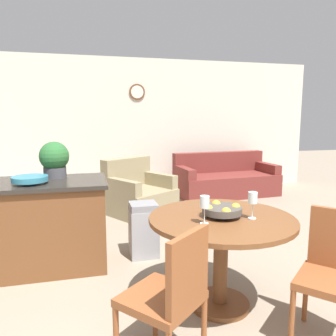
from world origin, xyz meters
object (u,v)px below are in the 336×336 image
at_px(armchair, 138,195).
at_px(wine_glass_left, 205,203).
at_px(dining_table, 221,238).
at_px(dining_chair_near_left, 171,293).
at_px(trash_bin, 144,230).
at_px(wine_glass_right, 253,199).
at_px(kitchen_island, 42,224).
at_px(dining_chair_near_right, 334,270).
at_px(couch, 225,180).
at_px(teal_bowl, 30,179).
at_px(potted_plant, 54,159).
at_px(fruit_bowl, 222,210).

bearing_deg(armchair, wine_glass_left, -121.53).
relative_size(dining_table, dining_chair_near_left, 1.27).
bearing_deg(trash_bin, dining_chair_near_left, -94.55).
height_order(wine_glass_left, wine_glass_right, same).
height_order(wine_glass_right, kitchen_island, wine_glass_right).
height_order(dining_chair_near_right, couch, dining_chair_near_right).
xyz_separation_m(dining_table, dining_chair_near_left, (-0.56, -0.58, -0.07)).
distance_m(wine_glass_left, couch, 4.23).
relative_size(teal_bowl, trash_bin, 0.56).
height_order(dining_chair_near_right, kitchen_island, dining_chair_near_right).
bearing_deg(dining_table, potted_plant, 135.90).
distance_m(potted_plant, couch, 3.88).
xyz_separation_m(kitchen_island, trash_bin, (1.05, 0.02, -0.15)).
distance_m(dining_chair_near_right, trash_bin, 1.98).
bearing_deg(teal_bowl, dining_chair_near_left, -58.10).
distance_m(couch, armchair, 2.07).
xyz_separation_m(wine_glass_left, teal_bowl, (-1.35, 1.12, 0.04)).
distance_m(teal_bowl, trash_bin, 1.30).
bearing_deg(wine_glass_right, dining_chair_near_right, -51.44).
bearing_deg(dining_chair_near_right, kitchen_island, 10.21).
bearing_deg(couch, armchair, -159.62).
xyz_separation_m(dining_chair_near_right, couch, (1.08, 4.20, -0.22)).
relative_size(wine_glass_right, kitchen_island, 0.16).
bearing_deg(trash_bin, wine_glass_left, -79.35).
height_order(dining_chair_near_right, armchair, dining_chair_near_right).
height_order(teal_bowl, couch, teal_bowl).
bearing_deg(dining_table, wine_glass_right, -25.54).
bearing_deg(dining_chair_near_right, wine_glass_right, -2.09).
relative_size(kitchen_island, couch, 0.65).
relative_size(dining_table, dining_chair_near_right, 1.27).
bearing_deg(dining_table, fruit_bowl, -157.86).
bearing_deg(dining_chair_near_left, kitchen_island, 77.78).
height_order(dining_table, kitchen_island, kitchen_island).
xyz_separation_m(trash_bin, armchair, (0.20, 1.64, -0.00)).
distance_m(kitchen_island, trash_bin, 1.06).
relative_size(wine_glass_left, trash_bin, 0.35).
relative_size(dining_table, wine_glass_left, 5.48).
xyz_separation_m(dining_chair_near_left, trash_bin, (0.14, 1.71, -0.21)).
distance_m(potted_plant, trash_bin, 1.22).
height_order(kitchen_island, couch, kitchen_island).
height_order(fruit_bowl, wine_glass_left, wine_glass_left).
relative_size(wine_glass_right, couch, 0.10).
xyz_separation_m(dining_table, wine_glass_left, (-0.19, -0.13, 0.33)).
distance_m(dining_chair_near_left, kitchen_island, 1.92).
height_order(potted_plant, trash_bin, potted_plant).
xyz_separation_m(fruit_bowl, teal_bowl, (-1.54, 0.99, 0.13)).
height_order(dining_table, trash_bin, dining_table).
height_order(fruit_bowl, armchair, armchair).
bearing_deg(potted_plant, kitchen_island, -125.99).
relative_size(dining_chair_near_right, wine_glass_left, 4.30).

